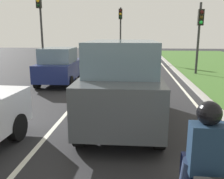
{
  "coord_description": "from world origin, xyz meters",
  "views": [
    {
      "loc": [
        1.43,
        2.67,
        2.48
      ],
      "look_at": [
        0.91,
        8.17,
        1.2
      ],
      "focal_mm": 39.33,
      "sensor_mm": 36.0,
      "label": 1
    }
  ],
  "objects_px": {
    "car_suv_ahead": "(122,82)",
    "rider_person": "(206,147)",
    "car_hatchback_far": "(60,66)",
    "traffic_light_near_right": "(200,28)",
    "traffic_light_far_median": "(120,24)",
    "traffic_light_overhead_left": "(40,17)"
  },
  "relations": [
    {
      "from": "car_hatchback_far",
      "to": "rider_person",
      "type": "distance_m",
      "value": 10.16
    },
    {
      "from": "car_hatchback_far",
      "to": "traffic_light_overhead_left",
      "type": "distance_m",
      "value": 5.93
    },
    {
      "from": "rider_person",
      "to": "traffic_light_far_median",
      "type": "bearing_deg",
      "value": 96.76
    },
    {
      "from": "car_suv_ahead",
      "to": "rider_person",
      "type": "bearing_deg",
      "value": -73.65
    },
    {
      "from": "car_hatchback_far",
      "to": "traffic_light_far_median",
      "type": "bearing_deg",
      "value": 75.81
    },
    {
      "from": "traffic_light_overhead_left",
      "to": "traffic_light_far_median",
      "type": "distance_m",
      "value": 8.07
    },
    {
      "from": "rider_person",
      "to": "car_hatchback_far",
      "type": "bearing_deg",
      "value": 117.06
    },
    {
      "from": "car_hatchback_far",
      "to": "traffic_light_far_median",
      "type": "height_order",
      "value": "traffic_light_far_median"
    },
    {
      "from": "traffic_light_near_right",
      "to": "traffic_light_far_median",
      "type": "xyz_separation_m",
      "value": [
        -5.09,
        7.64,
        0.48
      ]
    },
    {
      "from": "car_hatchback_far",
      "to": "rider_person",
      "type": "relative_size",
      "value": 3.23
    },
    {
      "from": "rider_person",
      "to": "traffic_light_near_right",
      "type": "bearing_deg",
      "value": 77.45
    },
    {
      "from": "car_suv_ahead",
      "to": "rider_person",
      "type": "distance_m",
      "value": 4.0
    },
    {
      "from": "car_hatchback_far",
      "to": "car_suv_ahead",
      "type": "bearing_deg",
      "value": -59.48
    },
    {
      "from": "rider_person",
      "to": "traffic_light_near_right",
      "type": "distance_m",
      "value": 12.83
    },
    {
      "from": "car_suv_ahead",
      "to": "traffic_light_far_median",
      "type": "distance_m",
      "value": 16.39
    },
    {
      "from": "car_hatchback_far",
      "to": "traffic_light_near_right",
      "type": "xyz_separation_m",
      "value": [
        7.41,
        3.33,
        1.88
      ]
    },
    {
      "from": "rider_person",
      "to": "traffic_light_far_median",
      "type": "xyz_separation_m",
      "value": [
        -2.23,
        20.05,
        2.05
      ]
    },
    {
      "from": "car_suv_ahead",
      "to": "rider_person",
      "type": "xyz_separation_m",
      "value": [
        1.18,
        -3.83,
        0.02
      ]
    },
    {
      "from": "car_suv_ahead",
      "to": "traffic_light_far_median",
      "type": "height_order",
      "value": "traffic_light_far_median"
    },
    {
      "from": "traffic_light_near_right",
      "to": "traffic_light_overhead_left",
      "type": "relative_size",
      "value": 0.8
    },
    {
      "from": "car_suv_ahead",
      "to": "traffic_light_near_right",
      "type": "distance_m",
      "value": 9.62
    },
    {
      "from": "traffic_light_near_right",
      "to": "traffic_light_overhead_left",
      "type": "distance_m",
      "value": 10.15
    }
  ]
}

